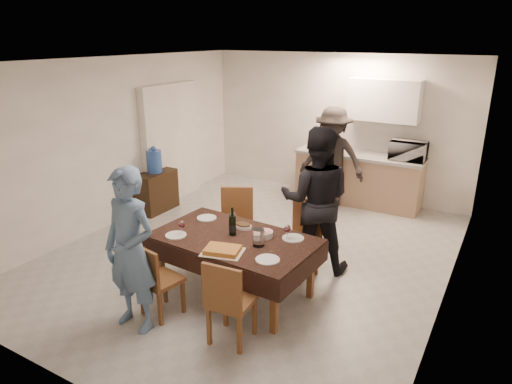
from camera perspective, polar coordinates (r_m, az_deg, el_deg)
floor at (r=6.48m, az=-0.27°, el=-7.53°), size 5.00×6.00×0.02m
ceiling at (r=5.79m, az=-0.31°, el=16.10°), size 5.00×6.00×0.02m
wall_back at (r=8.66m, az=9.89°, el=8.17°), size 5.00×0.02×2.60m
wall_front at (r=3.89m, az=-23.41°, el=-6.98°), size 5.00×0.02×2.60m
wall_left at (r=7.55m, az=-17.00°, el=6.01°), size 0.02×6.00×2.60m
wall_right at (r=5.26m, az=23.92°, el=-0.34°), size 0.02×6.00×2.60m
stub_partition at (r=8.39m, az=-10.52°, el=6.03°), size 0.15×1.40×2.10m
kitchen_base_cabinet at (r=8.39m, az=12.61°, el=1.50°), size 2.20×0.60×0.86m
kitchen_worktop at (r=8.27m, az=12.84°, el=4.50°), size 2.24×0.64×0.05m
upper_cabinet at (r=8.14m, az=15.70°, el=10.99°), size 1.20×0.34×0.70m
dining_table at (r=5.23m, az=-2.76°, el=-6.00°), size 1.90×1.18×0.72m
chair_near_left at (r=4.98m, az=-12.44°, el=-10.05°), size 0.45×0.45×0.46m
chair_near_right at (r=4.46m, az=-3.69°, el=-12.71°), size 0.44×0.45×0.49m
chair_far_left at (r=6.00m, az=-2.97°, el=-3.62°), size 0.59×0.61×0.52m
chair_far_right at (r=5.59m, az=4.82°, el=-5.31°), size 0.53×0.53×0.53m
console at (r=8.04m, az=-12.34°, el=0.09°), size 0.37×0.74×0.69m
water_jug at (r=7.88m, az=-12.61°, el=3.75°), size 0.25×0.25×0.38m
wine_bottle at (r=5.21m, az=-2.96°, el=-3.67°), size 0.08×0.08×0.34m
water_pitcher at (r=4.97m, az=0.32°, el=-5.72°), size 0.13×0.13×0.19m
savoury_tart at (r=4.87m, az=-4.21°, el=-7.25°), size 0.50×0.42×0.05m
salad_bowl at (r=5.20m, az=1.10°, el=-5.28°), size 0.19×0.19×0.07m
mushroom_dish at (r=5.45m, az=-1.62°, el=-4.33°), size 0.20×0.20×0.04m
wine_glass_a at (r=5.30m, az=-9.28°, el=-4.44°), size 0.08×0.08×0.18m
wine_glass_b at (r=5.13m, az=3.93°, el=-5.04°), size 0.08×0.08×0.18m
wine_glass_c at (r=5.51m, az=-2.85°, el=-3.29°), size 0.08×0.08×0.17m
plate_near_left at (r=5.33m, az=-9.99°, el=-5.34°), size 0.24×0.24×0.01m
plate_near_right at (r=4.71m, az=1.46°, el=-8.46°), size 0.25×0.25×0.01m
plate_far_left at (r=5.76m, az=-6.19°, el=-3.24°), size 0.24×0.24×0.01m
plate_far_right at (r=5.19m, az=4.65°, el=-5.78°), size 0.25×0.25×0.01m
microwave at (r=8.03m, az=18.52°, el=4.92°), size 0.58×0.39×0.32m
person_near at (r=4.75m, az=-15.42°, el=-7.09°), size 0.64×0.43×1.73m
person_far at (r=5.76m, az=7.49°, el=-1.02°), size 1.09×0.97×1.87m
person_kitchen at (r=7.96m, az=9.50°, el=4.16°), size 1.14×0.66×1.77m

